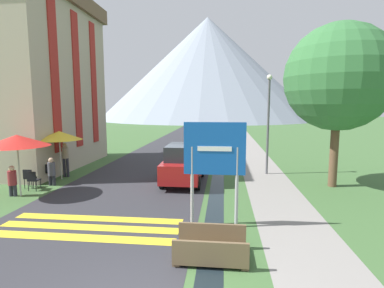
# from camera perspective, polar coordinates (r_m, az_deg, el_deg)

# --- Properties ---
(ground_plane) EXTENTS (160.00, 160.00, 0.00)m
(ground_plane) POSITION_cam_1_polar(r_m,az_deg,el_deg) (24.85, 2.64, -1.05)
(ground_plane) COLOR #3D6033
(road) EXTENTS (6.40, 60.00, 0.01)m
(road) POSITION_cam_1_polar(r_m,az_deg,el_deg) (34.95, -0.46, 1.38)
(road) COLOR #2D2D33
(road) RESTS_ON ground_plane
(footpath) EXTENTS (2.20, 60.00, 0.01)m
(footpath) POSITION_cam_1_polar(r_m,az_deg,el_deg) (34.79, 9.57, 1.26)
(footpath) COLOR gray
(footpath) RESTS_ON ground_plane
(drainage_channel) EXTENTS (0.60, 60.00, 0.00)m
(drainage_channel) POSITION_cam_1_polar(r_m,az_deg,el_deg) (34.73, 5.62, 1.31)
(drainage_channel) COLOR black
(drainage_channel) RESTS_ON ground_plane
(crosswalk_marking) EXTENTS (5.44, 1.84, 0.01)m
(crosswalk_marking) POSITION_cam_1_polar(r_m,az_deg,el_deg) (9.75, -19.05, -14.76)
(crosswalk_marking) COLOR yellow
(crosswalk_marking) RESTS_ON ground_plane
(mountain_distant) EXTENTS (57.29, 57.29, 26.92)m
(mountain_distant) POSITION_cam_1_polar(r_m,az_deg,el_deg) (83.30, 2.94, 14.08)
(mountain_distant) COLOR gray
(mountain_distant) RESTS_ON ground_plane
(hotel_building) EXTENTS (5.46, 8.67, 10.05)m
(hotel_building) POSITION_cam_1_polar(r_m,az_deg,el_deg) (19.87, -27.71, 11.84)
(hotel_building) COLOR tan
(hotel_building) RESTS_ON ground_plane
(road_sign) EXTENTS (1.81, 0.11, 3.13)m
(road_sign) POSITION_cam_1_polar(r_m,az_deg,el_deg) (8.78, 4.31, -2.77)
(road_sign) COLOR #9E9EA3
(road_sign) RESTS_ON ground_plane
(footbridge) EXTENTS (1.70, 1.10, 0.65)m
(footbridge) POSITION_cam_1_polar(r_m,az_deg,el_deg) (7.53, 3.66, -19.34)
(footbridge) COLOR brown
(footbridge) RESTS_ON ground_plane
(parked_car_near) EXTENTS (1.76, 3.91, 1.82)m
(parked_car_near) POSITION_cam_1_polar(r_m,az_deg,el_deg) (14.08, -1.63, -3.74)
(parked_car_near) COLOR #A31919
(parked_car_near) RESTS_ON ground_plane
(parked_car_far) EXTENTS (1.91, 4.04, 1.82)m
(parked_car_far) POSITION_cam_1_polar(r_m,az_deg,el_deg) (27.82, 2.78, 1.73)
(parked_car_far) COLOR #28663D
(parked_car_far) RESTS_ON ground_plane
(cafe_chair_middle) EXTENTS (0.40, 0.40, 0.85)m
(cafe_chair_middle) POSITION_cam_1_polar(r_m,az_deg,el_deg) (15.92, -25.92, -4.63)
(cafe_chair_middle) COLOR black
(cafe_chair_middle) RESTS_ON ground_plane
(cafe_chair_near_left) EXTENTS (0.40, 0.40, 0.85)m
(cafe_chair_near_left) POSITION_cam_1_polar(r_m,az_deg,el_deg) (14.47, -28.03, -5.90)
(cafe_chair_near_left) COLOR black
(cafe_chair_near_left) RESTS_ON ground_plane
(cafe_chair_near_right) EXTENTS (0.40, 0.40, 0.85)m
(cafe_chair_near_right) POSITION_cam_1_polar(r_m,az_deg,el_deg) (14.98, -28.61, -5.51)
(cafe_chair_near_right) COLOR black
(cafe_chair_near_right) RESTS_ON ground_plane
(cafe_umbrella_front_red) EXTENTS (2.45, 2.45, 2.48)m
(cafe_umbrella_front_red) POSITION_cam_1_polar(r_m,az_deg,el_deg) (13.61, -30.39, 0.57)
(cafe_umbrella_front_red) COLOR #B7B2A8
(cafe_umbrella_front_red) RESTS_ON ground_plane
(cafe_umbrella_middle_yellow) EXTENTS (2.14, 2.14, 2.38)m
(cafe_umbrella_middle_yellow) POSITION_cam_1_polar(r_m,az_deg,el_deg) (15.92, -23.96, 1.48)
(cafe_umbrella_middle_yellow) COLOR #B7B2A8
(cafe_umbrella_middle_yellow) RESTS_ON ground_plane
(person_seated_far) EXTENTS (0.32, 0.32, 1.25)m
(person_seated_far) POSITION_cam_1_polar(r_m,az_deg,el_deg) (13.98, -31.05, -5.79)
(person_seated_far) COLOR #282833
(person_seated_far) RESTS_ON ground_plane
(person_seated_near) EXTENTS (0.32, 0.32, 1.27)m
(person_seated_near) POSITION_cam_1_polar(r_m,az_deg,el_deg) (14.99, -25.19, -4.55)
(person_seated_near) COLOR #282833
(person_seated_near) RESTS_ON ground_plane
(person_standing_terrace) EXTENTS (0.32, 0.32, 1.72)m
(person_standing_terrace) POSITION_cam_1_polar(r_m,az_deg,el_deg) (16.48, -22.97, -2.36)
(person_standing_terrace) COLOR #282833
(person_standing_terrace) RESTS_ON ground_plane
(streetlamp) EXTENTS (0.28, 0.28, 5.19)m
(streetlamp) POSITION_cam_1_polar(r_m,az_deg,el_deg) (16.13, 14.34, 5.20)
(streetlamp) COLOR #515156
(streetlamp) RESTS_ON ground_plane
(tree_by_path) EXTENTS (4.60, 4.60, 7.11)m
(tree_by_path) POSITION_cam_1_polar(r_m,az_deg,el_deg) (14.62, 26.13, 11.26)
(tree_by_path) COLOR brown
(tree_by_path) RESTS_ON ground_plane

